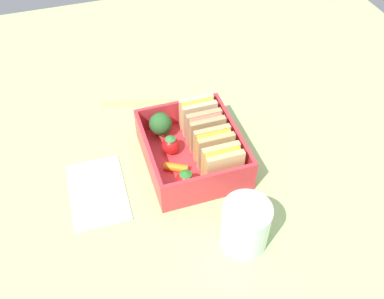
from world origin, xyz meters
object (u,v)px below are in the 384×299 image
sandwich_center_right (222,165)px  folded_napkin (98,191)px  broccoli_floret (160,124)px  strawberry_left (171,145)px  chopstick_pair (153,102)px  sandwich_left (198,115)px  strawberry_far_left (186,180)px  carrot_stick_far_left (176,168)px  sandwich_center_left (205,131)px  drinking_glass (245,225)px  sandwich_center (214,147)px

sandwich_center_right → folded_napkin: (-4.17, -19.01, -4.09)cm
broccoli_floret → strawberry_left: (4.28, 0.54, -1.03)cm
broccoli_floret → chopstick_pair: broccoli_floret is taller
sandwich_left → strawberry_far_left: (11.98, -5.89, -1.39)cm
sandwich_center_right → chopstick_pair: bearing=-165.8°
sandwich_left → carrot_stick_far_left: sandwich_left is taller
folded_napkin → chopstick_pair: bearing=143.3°
sandwich_center_left → chopstick_pair: 15.78cm
strawberry_left → folded_napkin: strawberry_left is taller
sandwich_center_right → broccoli_floret: (-12.20, -6.56, -0.45)cm
broccoli_floret → drinking_glass: drinking_glass is taller
sandwich_left → broccoli_floret: 6.58cm
sandwich_center_left → strawberry_far_left: bearing=-36.3°
sandwich_center → sandwich_center_right: bearing=0.0°
chopstick_pair → folded_napkin: size_ratio=1.42×
sandwich_left → carrot_stick_far_left: bearing=-37.9°
broccoli_floret → sandwich_center: bearing=38.5°
sandwich_center → strawberry_left: size_ratio=1.73×
sandwich_left → sandwich_center_right: 11.88cm
drinking_glass → folded_napkin: bearing=-129.3°
sandwich_center → drinking_glass: drinking_glass is taller
sandwich_center_right → folded_napkin: bearing=-102.4°
sandwich_center_left → folded_napkin: bearing=-78.8°
sandwich_center_left → folded_napkin: size_ratio=0.46×
strawberry_far_left → chopstick_pair: strawberry_far_left is taller
sandwich_left → folded_napkin: (7.71, -19.01, -4.09)cm
sandwich_center → broccoli_floret: (-8.24, -6.56, -0.45)cm
sandwich_left → strawberry_left: 7.35cm
sandwich_left → broccoli_floret: bearing=-92.8°
sandwich_left → strawberry_far_left: bearing=-26.2°
sandwich_center → strawberry_left: sandwich_center is taller
sandwich_center_right → sandwich_left: bearing=180.0°
sandwich_left → drinking_glass: size_ratio=0.82×
sandwich_left → folded_napkin: bearing=-67.9°
broccoli_floret → strawberry_left: size_ratio=1.29×
sandwich_center → drinking_glass: bearing=-2.8°
sandwich_center_left → sandwich_center: (3.96, 0.00, 0.00)cm
sandwich_center_left → folded_napkin: sandwich_center_left is taller
drinking_glass → strawberry_far_left: bearing=-154.2°
sandwich_left → sandwich_center: same height
carrot_stick_far_left → chopstick_pair: 18.48cm
strawberry_left → carrot_stick_far_left: 4.32cm
chopstick_pair → sandwich_center_left: bearing=21.6°
strawberry_left → folded_napkin: (3.75, -13.00, -2.61)cm
sandwich_left → folded_napkin: sandwich_left is taller
strawberry_left → drinking_glass: (18.73, 5.29, 0.96)cm
strawberry_left → chopstick_pair: 14.43cm
sandwich_left → chopstick_pair: bearing=-151.3°
strawberry_left → sandwich_center: bearing=56.7°
strawberry_far_left → folded_napkin: bearing=-108.1°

